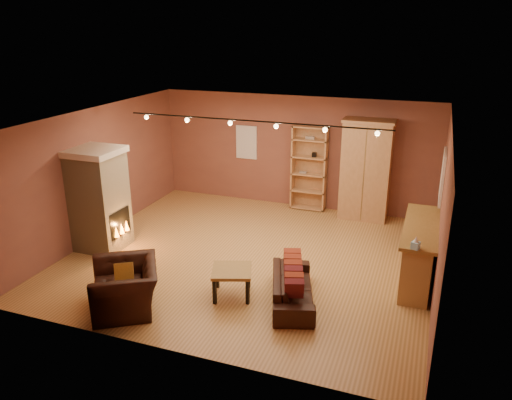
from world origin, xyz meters
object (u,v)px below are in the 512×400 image
at_px(armoire, 366,170).
at_px(bar_counter, 418,252).
at_px(loveseat, 293,282).
at_px(coffee_table, 232,273).
at_px(bookcase, 310,167).
at_px(fireplace, 100,199).
at_px(armchair, 125,280).

relative_size(armoire, bar_counter, 1.07).
relative_size(loveseat, coffee_table, 2.10).
height_order(bookcase, armoire, armoire).
xyz_separation_m(fireplace, bar_counter, (6.24, 0.78, -0.52)).
height_order(bookcase, loveseat, bookcase).
bearing_deg(fireplace, bookcase, 47.27).
distance_m(armoire, loveseat, 4.40).
bearing_deg(loveseat, bookcase, -6.83).
xyz_separation_m(fireplace, bookcase, (3.45, 3.74, 0.02)).
distance_m(bookcase, bar_counter, 4.10).
bearing_deg(bar_counter, armchair, -148.89).
bearing_deg(armoire, bar_counter, -63.28).
relative_size(loveseat, armchair, 1.25).
bearing_deg(bar_counter, loveseat, -141.52).
xyz_separation_m(loveseat, coffee_table, (-1.03, -0.18, 0.07)).
relative_size(armoire, loveseat, 1.35).
height_order(fireplace, bar_counter, fireplace).
relative_size(armoire, coffee_table, 2.83).
bearing_deg(fireplace, loveseat, -9.72).
relative_size(bookcase, loveseat, 1.19).
relative_size(armoire, armchair, 1.69).
xyz_separation_m(armoire, bar_counter, (1.39, -2.76, -0.66)).
relative_size(fireplace, bookcase, 1.00).
xyz_separation_m(loveseat, armchair, (-2.51, -1.15, 0.16)).
distance_m(armoire, armchair, 6.26).
distance_m(fireplace, bar_counter, 6.31).
distance_m(fireplace, armchair, 2.67).
xyz_separation_m(bookcase, armoire, (1.40, -0.19, 0.12)).
bearing_deg(loveseat, armoire, -24.85).
relative_size(bar_counter, coffee_table, 2.64).
xyz_separation_m(fireplace, armoire, (4.85, 3.55, 0.14)).
bearing_deg(armchair, armoire, 117.90).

